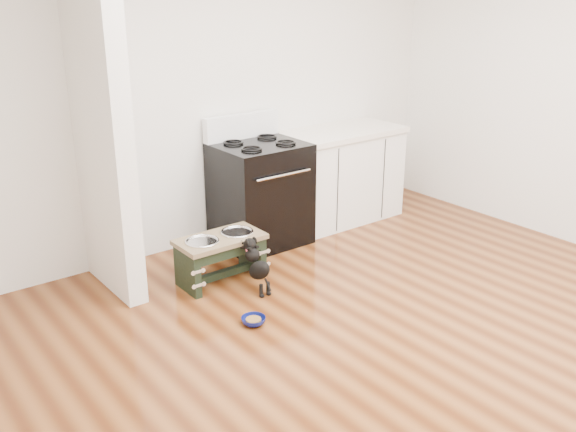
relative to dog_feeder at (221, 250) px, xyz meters
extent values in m
plane|color=#4B220D|center=(0.47, -1.67, -0.27)|extent=(5.00, 5.00, 0.00)
plane|color=silver|center=(0.47, 0.83, 1.08)|extent=(5.00, 0.00, 5.00)
cube|color=silver|center=(-0.70, 0.43, 1.08)|extent=(0.15, 0.80, 2.70)
cube|color=black|center=(0.72, 0.48, 0.19)|extent=(0.76, 0.65, 0.92)
cube|color=black|center=(0.72, 0.17, 0.13)|extent=(0.58, 0.02, 0.50)
cylinder|color=silver|center=(0.72, 0.13, 0.45)|extent=(0.56, 0.02, 0.02)
cube|color=white|center=(0.72, 0.76, 0.76)|extent=(0.76, 0.08, 0.22)
torus|color=black|center=(0.54, 0.34, 0.66)|extent=(0.18, 0.18, 0.02)
torus|color=black|center=(0.90, 0.34, 0.66)|extent=(0.18, 0.18, 0.02)
torus|color=black|center=(0.54, 0.62, 0.66)|extent=(0.18, 0.18, 0.02)
torus|color=black|center=(0.90, 0.62, 0.66)|extent=(0.18, 0.18, 0.02)
cube|color=white|center=(1.70, 0.51, 0.16)|extent=(1.20, 0.60, 0.86)
cube|color=beige|center=(1.70, 0.51, 0.62)|extent=(1.24, 0.64, 0.05)
cube|color=black|center=(1.70, 0.25, -0.22)|extent=(1.20, 0.06, 0.10)
cube|color=black|center=(-0.30, 0.01, -0.10)|extent=(0.06, 0.33, 0.34)
cube|color=black|center=(0.30, 0.01, -0.10)|extent=(0.06, 0.33, 0.34)
cube|color=black|center=(0.00, -0.14, 0.03)|extent=(0.54, 0.03, 0.08)
cube|color=black|center=(0.00, 0.01, -0.21)|extent=(0.54, 0.06, 0.06)
cube|color=brown|center=(0.00, 0.01, 0.09)|extent=(0.69, 0.37, 0.04)
cylinder|color=silver|center=(-0.16, 0.01, 0.09)|extent=(0.23, 0.23, 0.04)
cylinder|color=silver|center=(0.16, 0.01, 0.09)|extent=(0.23, 0.23, 0.04)
torus|color=silver|center=(-0.16, 0.01, 0.11)|extent=(0.27, 0.27, 0.02)
torus|color=silver|center=(0.16, 0.01, 0.11)|extent=(0.27, 0.27, 0.02)
cylinder|color=black|center=(0.09, -0.42, -0.22)|extent=(0.03, 0.03, 0.10)
cylinder|color=black|center=(0.15, -0.42, -0.22)|extent=(0.03, 0.03, 0.10)
sphere|color=black|center=(0.09, -0.43, -0.26)|extent=(0.04, 0.04, 0.04)
sphere|color=black|center=(0.15, -0.43, -0.26)|extent=(0.04, 0.04, 0.04)
ellipsoid|color=black|center=(0.12, -0.35, -0.08)|extent=(0.12, 0.28, 0.25)
sphere|color=black|center=(0.12, -0.26, 0.02)|extent=(0.11, 0.11, 0.11)
sphere|color=black|center=(0.12, -0.23, 0.09)|extent=(0.10, 0.10, 0.10)
sphere|color=black|center=(0.09, -0.16, 0.09)|extent=(0.03, 0.03, 0.03)
sphere|color=black|center=(0.15, -0.16, 0.09)|extent=(0.03, 0.03, 0.03)
cylinder|color=black|center=(0.12, -0.46, -0.16)|extent=(0.02, 0.08, 0.09)
torus|color=#DB4050|center=(0.12, -0.24, 0.06)|extent=(0.09, 0.06, 0.08)
imported|color=#0D135B|center=(-0.19, -0.72, -0.24)|extent=(0.21, 0.21, 0.05)
cylinder|color=brown|center=(-0.19, -0.72, -0.24)|extent=(0.11, 0.11, 0.02)
camera|label=1|loc=(-2.40, -4.00, 2.00)|focal=40.00mm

